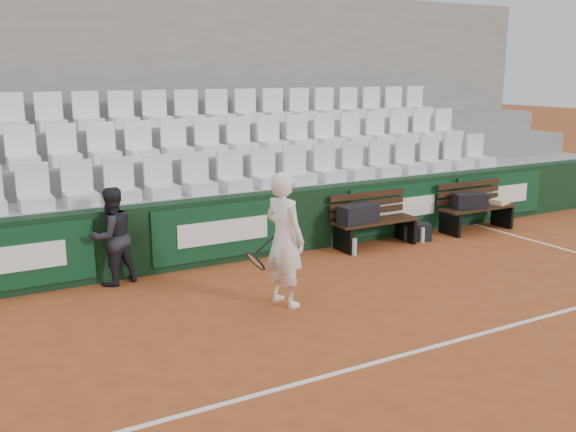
# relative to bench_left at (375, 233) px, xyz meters

# --- Properties ---
(ground) EXTENTS (80.00, 80.00, 0.00)m
(ground) POSITION_rel_bench_left_xyz_m (-2.42, -3.53, -0.23)
(ground) COLOR #9F4A24
(ground) RESTS_ON ground
(court_baseline) EXTENTS (18.00, 0.06, 0.01)m
(court_baseline) POSITION_rel_bench_left_xyz_m (-2.42, -3.53, -0.22)
(court_baseline) COLOR white
(court_baseline) RESTS_ON ground
(back_barrier) EXTENTS (18.00, 0.34, 1.00)m
(back_barrier) POSITION_rel_bench_left_xyz_m (-2.35, 0.47, 0.28)
(back_barrier) COLOR black
(back_barrier) RESTS_ON ground
(grandstand_tier_front) EXTENTS (18.00, 0.95, 1.00)m
(grandstand_tier_front) POSITION_rel_bench_left_xyz_m (-2.42, 1.10, 0.28)
(grandstand_tier_front) COLOR #989996
(grandstand_tier_front) RESTS_ON ground
(grandstand_tier_mid) EXTENTS (18.00, 0.95, 1.45)m
(grandstand_tier_mid) POSITION_rel_bench_left_xyz_m (-2.42, 2.05, 0.50)
(grandstand_tier_mid) COLOR gray
(grandstand_tier_mid) RESTS_ON ground
(grandstand_tier_back) EXTENTS (18.00, 0.95, 1.90)m
(grandstand_tier_back) POSITION_rel_bench_left_xyz_m (-2.42, 3.00, 0.72)
(grandstand_tier_back) COLOR gray
(grandstand_tier_back) RESTS_ON ground
(grandstand_rear_wall) EXTENTS (18.00, 0.30, 4.40)m
(grandstand_rear_wall) POSITION_rel_bench_left_xyz_m (-2.42, 3.62, 1.98)
(grandstand_rear_wall) COLOR gray
(grandstand_rear_wall) RESTS_ON ground
(seat_row_front) EXTENTS (11.90, 0.44, 0.63)m
(seat_row_front) POSITION_rel_bench_left_xyz_m (-2.42, 0.92, 1.09)
(seat_row_front) COLOR white
(seat_row_front) RESTS_ON grandstand_tier_front
(seat_row_mid) EXTENTS (11.90, 0.44, 0.63)m
(seat_row_mid) POSITION_rel_bench_left_xyz_m (-2.42, 1.87, 1.54)
(seat_row_mid) COLOR white
(seat_row_mid) RESTS_ON grandstand_tier_mid
(seat_row_back) EXTENTS (11.90, 0.44, 0.63)m
(seat_row_back) POSITION_rel_bench_left_xyz_m (-2.42, 2.82, 1.99)
(seat_row_back) COLOR white
(seat_row_back) RESTS_ON grandstand_tier_back
(bench_left) EXTENTS (1.50, 0.56, 0.45)m
(bench_left) POSITION_rel_bench_left_xyz_m (0.00, 0.00, 0.00)
(bench_left) COLOR #361E10
(bench_left) RESTS_ON ground
(bench_right) EXTENTS (1.50, 0.56, 0.45)m
(bench_right) POSITION_rel_bench_left_xyz_m (2.26, -0.05, 0.00)
(bench_right) COLOR #321C0F
(bench_right) RESTS_ON ground
(sports_bag_left) EXTENTS (0.71, 0.36, 0.29)m
(sports_bag_left) POSITION_rel_bench_left_xyz_m (-0.36, -0.01, 0.37)
(sports_bag_left) COLOR black
(sports_bag_left) RESTS_ON bench_left
(sports_bag_right) EXTENTS (0.64, 0.42, 0.27)m
(sports_bag_right) POSITION_rel_bench_left_xyz_m (2.01, -0.10, 0.36)
(sports_bag_right) COLOR black
(sports_bag_right) RESTS_ON bench_right
(towel) EXTENTS (0.40, 0.34, 0.10)m
(towel) POSITION_rel_bench_left_xyz_m (2.80, -0.08, 0.27)
(towel) COLOR beige
(towel) RESTS_ON bench_right
(sports_bag_ground) EXTENTS (0.56, 0.46, 0.29)m
(sports_bag_ground) POSITION_rel_bench_left_xyz_m (0.86, -0.02, -0.08)
(sports_bag_ground) COLOR black
(sports_bag_ground) RESTS_ON ground
(water_bottle_near) EXTENTS (0.08, 0.08, 0.28)m
(water_bottle_near) POSITION_rel_bench_left_xyz_m (-0.62, -0.27, -0.09)
(water_bottle_near) COLOR #AEBCC5
(water_bottle_near) RESTS_ON ground
(water_bottle_far) EXTENTS (0.07, 0.07, 0.26)m
(water_bottle_far) POSITION_rel_bench_left_xyz_m (0.86, -0.19, -0.10)
(water_bottle_far) COLOR silver
(water_bottle_far) RESTS_ON ground
(tennis_player) EXTENTS (0.77, 0.70, 1.69)m
(tennis_player) POSITION_rel_bench_left_xyz_m (-2.63, -1.61, 0.62)
(tennis_player) COLOR white
(tennis_player) RESTS_ON ground
(ball_kid) EXTENTS (0.78, 0.69, 1.35)m
(ball_kid) POSITION_rel_bench_left_xyz_m (-4.29, 0.21, 0.45)
(ball_kid) COLOR black
(ball_kid) RESTS_ON ground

